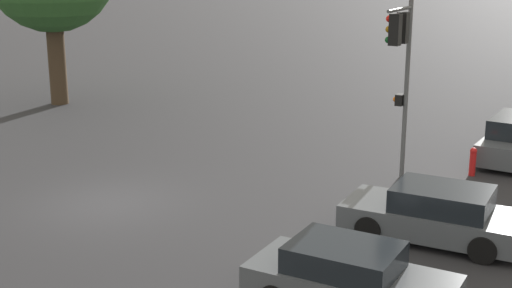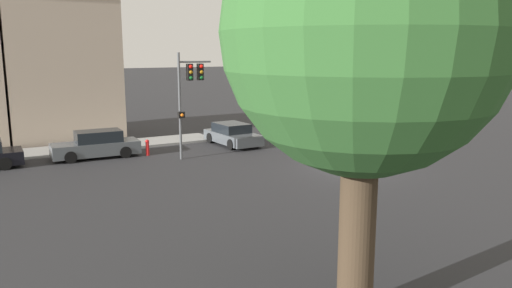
{
  "view_description": "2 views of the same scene",
  "coord_description": "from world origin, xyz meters",
  "px_view_note": "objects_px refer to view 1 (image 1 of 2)",
  "views": [
    {
      "loc": [
        13.22,
        -14.33,
        6.92
      ],
      "look_at": [
        3.84,
        1.82,
        1.83
      ],
      "focal_mm": 50.0,
      "sensor_mm": 36.0,
      "label": 1
    },
    {
      "loc": [
        -18.91,
        16.28,
        5.9
      ],
      "look_at": [
        3.05,
        3.67,
        1.14
      ],
      "focal_mm": 35.0,
      "sensor_mm": 36.0,
      "label": 2
    }
  ],
  "objects_px": {
    "traffic_signal": "(401,53)",
    "crossing_car_0": "(436,214)",
    "crossing_car_1": "(349,279)",
    "fire_hydrant": "(473,161)"
  },
  "relations": [
    {
      "from": "crossing_car_1",
      "to": "fire_hydrant",
      "type": "distance_m",
      "value": 10.06
    },
    {
      "from": "traffic_signal",
      "to": "crossing_car_1",
      "type": "bearing_deg",
      "value": 104.47
    },
    {
      "from": "traffic_signal",
      "to": "fire_hydrant",
      "type": "height_order",
      "value": "traffic_signal"
    },
    {
      "from": "traffic_signal",
      "to": "crossing_car_1",
      "type": "relative_size",
      "value": 1.41
    },
    {
      "from": "traffic_signal",
      "to": "crossing_car_0",
      "type": "xyz_separation_m",
      "value": [
        2.41,
        -3.83,
        -3.36
      ]
    },
    {
      "from": "traffic_signal",
      "to": "crossing_car_0",
      "type": "bearing_deg",
      "value": 123.16
    },
    {
      "from": "crossing_car_1",
      "to": "fire_hydrant",
      "type": "bearing_deg",
      "value": 89.15
    },
    {
      "from": "crossing_car_0",
      "to": "fire_hydrant",
      "type": "xyz_separation_m",
      "value": [
        -0.49,
        5.7,
        -0.16
      ]
    },
    {
      "from": "crossing_car_0",
      "to": "traffic_signal",
      "type": "bearing_deg",
      "value": -60.39
    },
    {
      "from": "crossing_car_1",
      "to": "crossing_car_0",
      "type": "bearing_deg",
      "value": 83.09
    }
  ]
}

